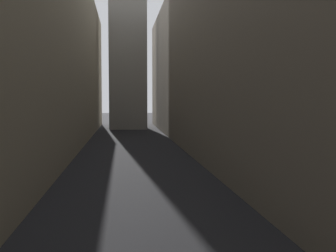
% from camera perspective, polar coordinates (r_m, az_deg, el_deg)
% --- Properties ---
extents(ground_plane, '(264.00, 264.00, 0.00)m').
position_cam_1_polar(ground_plane, '(37.52, -4.57, -4.75)').
color(ground_plane, black).
extents(building_block_right, '(10.65, 108.00, 20.79)m').
position_cam_1_polar(building_block_right, '(41.14, 10.79, 10.45)').
color(building_block_right, '#756B5B').
rests_on(building_block_right, ground).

